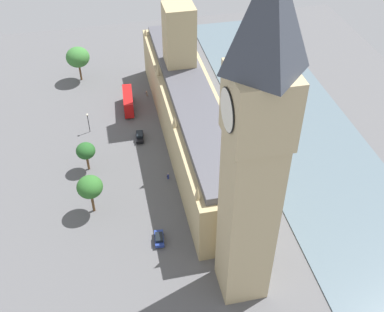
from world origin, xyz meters
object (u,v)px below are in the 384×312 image
at_px(clock_tower, 254,153).
at_px(pedestrian_by_river_gate, 147,94).
at_px(pedestrian_kerbside, 168,176).
at_px(parliament_building, 190,111).
at_px(car_black_near_tower, 140,136).
at_px(double_decker_bus_opposite_hall, 128,101).
at_px(plane_tree_midblock, 86,151).
at_px(plane_tree_far_end, 90,187).
at_px(plane_tree_under_trees, 78,57).
at_px(street_lamp_corner, 88,119).
at_px(car_blue_leading, 159,238).

relative_size(clock_tower, pedestrian_by_river_gate, 36.27).
xyz_separation_m(clock_tower, pedestrian_kerbside, (8.02, -30.84, -30.88)).
bearing_deg(parliament_building, clock_tower, 89.99).
xyz_separation_m(car_black_near_tower, pedestrian_kerbside, (-4.47, 16.07, -0.20)).
xyz_separation_m(parliament_building, car_black_near_tower, (12.50, -2.13, -7.27)).
relative_size(double_decker_bus_opposite_hall, pedestrian_by_river_gate, 6.33).
bearing_deg(plane_tree_midblock, plane_tree_far_end, 91.69).
distance_m(double_decker_bus_opposite_hall, plane_tree_under_trees, 22.63).
height_order(double_decker_bus_opposite_hall, plane_tree_under_trees, plane_tree_under_trees).
bearing_deg(plane_tree_under_trees, double_decker_bus_opposite_hall, 123.34).
bearing_deg(clock_tower, plane_tree_midblock, -55.94).
height_order(parliament_building, double_decker_bus_opposite_hall, parliament_building).
distance_m(plane_tree_midblock, plane_tree_far_end, 13.85).
distance_m(pedestrian_by_river_gate, street_lamp_corner, 21.92).
xyz_separation_m(clock_tower, plane_tree_under_trees, (25.83, -79.28, -24.08)).
bearing_deg(pedestrian_by_river_gate, car_black_near_tower, -155.32).
relative_size(pedestrian_kerbside, plane_tree_midblock, 0.21).
bearing_deg(parliament_building, plane_tree_under_trees, -53.18).
xyz_separation_m(pedestrian_kerbside, street_lamp_corner, (16.71, -21.83, 3.31)).
bearing_deg(double_decker_bus_opposite_hall, plane_tree_midblock, 65.75).
distance_m(car_blue_leading, pedestrian_kerbside, 18.54).
bearing_deg(double_decker_bus_opposite_hall, parliament_building, 134.18).
height_order(parliament_building, plane_tree_midblock, parliament_building).
bearing_deg(clock_tower, plane_tree_under_trees, -71.95).
height_order(double_decker_bus_opposite_hall, pedestrian_by_river_gate, double_decker_bus_opposite_hall).
xyz_separation_m(car_blue_leading, pedestrian_by_river_gate, (-5.14, -53.33, -0.13)).
relative_size(car_blue_leading, plane_tree_far_end, 0.45).
bearing_deg(car_blue_leading, plane_tree_far_end, 143.06).
distance_m(pedestrian_by_river_gate, plane_tree_under_trees, 23.13).
xyz_separation_m(double_decker_bus_opposite_hall, car_black_near_tower, (-1.19, 13.91, -1.74)).
relative_size(parliament_building, pedestrian_kerbside, 47.86).
bearing_deg(plane_tree_midblock, street_lamp_corner, -93.97).
height_order(clock_tower, pedestrian_by_river_gate, clock_tower).
bearing_deg(double_decker_bus_opposite_hall, pedestrian_by_river_gate, -132.75).
distance_m(clock_tower, plane_tree_far_end, 42.87).
height_order(pedestrian_kerbside, plane_tree_under_trees, plane_tree_under_trees).
bearing_deg(double_decker_bus_opposite_hall, plane_tree_far_end, 75.99).
bearing_deg(pedestrian_kerbside, street_lamp_corner, 25.15).
bearing_deg(plane_tree_under_trees, pedestrian_kerbside, 110.18).
xyz_separation_m(double_decker_bus_opposite_hall, street_lamp_corner, (11.05, 8.15, 1.37)).
distance_m(clock_tower, double_decker_bus_opposite_hall, 68.73).
relative_size(car_black_near_tower, car_blue_leading, 1.14).
xyz_separation_m(car_blue_leading, pedestrian_kerbside, (-5.01, -17.85, -0.19)).
height_order(double_decker_bus_opposite_hall, pedestrian_kerbside, double_decker_bus_opposite_hall).
distance_m(clock_tower, pedestrian_by_river_gate, 73.55).
relative_size(parliament_building, pedestrian_by_river_gate, 43.94).
bearing_deg(plane_tree_midblock, pedestrian_kerbside, 157.77).
xyz_separation_m(plane_tree_far_end, street_lamp_corner, (-0.61, -28.36, -2.98)).
height_order(pedestrian_by_river_gate, plane_tree_under_trees, plane_tree_under_trees).
xyz_separation_m(pedestrian_by_river_gate, plane_tree_midblock, (17.85, 28.24, 4.77)).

